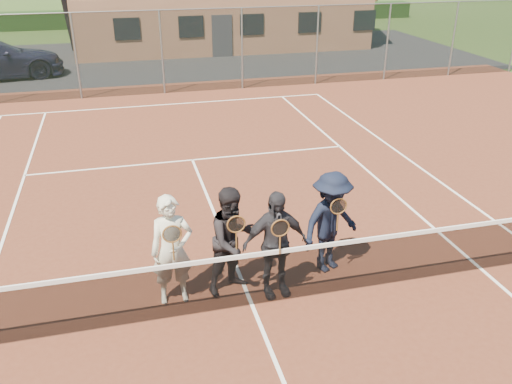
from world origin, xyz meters
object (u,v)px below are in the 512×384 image
player_b (233,240)px  player_a (172,250)px  tennis_net (252,277)px  player_c (275,244)px  player_d (331,222)px

player_b → player_a: bearing=-176.4°
tennis_net → player_a: (-1.14, 0.46, 0.38)m
tennis_net → player_c: player_c is taller
player_a → player_d: size_ratio=1.00×
player_a → player_d: same height
player_b → player_c: (0.61, -0.28, 0.00)m
player_a → player_d: bearing=5.2°
player_d → tennis_net: bearing=-155.5°
player_a → tennis_net: bearing=-21.8°
player_c → player_b: bearing=155.4°
player_c → player_d: (1.11, 0.46, -0.00)m
player_c → player_d: 1.21m
tennis_net → player_b: bearing=108.8°
player_a → player_b: same height
tennis_net → player_c: size_ratio=6.49×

